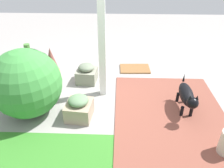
{
  "coord_description": "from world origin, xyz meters",
  "views": [
    {
      "loc": [
        -0.12,
        3.38,
        2.34
      ],
      "look_at": [
        -0.0,
        0.14,
        0.35
      ],
      "focal_mm": 35.63,
      "sensor_mm": 36.0,
      "label": 1
    }
  ],
  "objects_px": {
    "porch_pillar": "(102,28)",
    "dog": "(187,96)",
    "terracotta_pot_spiky": "(52,63)",
    "terracotta_pot_tall": "(30,64)",
    "stone_planter_mid": "(79,108)",
    "round_shrub": "(26,84)",
    "stone_planter_nearest": "(87,73)",
    "doormat": "(135,69)"
  },
  "relations": [
    {
      "from": "terracotta_pot_spiky",
      "to": "dog",
      "type": "xyz_separation_m",
      "value": [
        -2.49,
        1.08,
        -0.0
      ]
    },
    {
      "from": "round_shrub",
      "to": "terracotta_pot_tall",
      "type": "relative_size",
      "value": 1.59
    },
    {
      "from": "stone_planter_nearest",
      "to": "dog",
      "type": "distance_m",
      "value": 1.98
    },
    {
      "from": "stone_planter_mid",
      "to": "terracotta_pot_tall",
      "type": "relative_size",
      "value": 0.68
    },
    {
      "from": "dog",
      "to": "doormat",
      "type": "height_order",
      "value": "dog"
    },
    {
      "from": "stone_planter_mid",
      "to": "terracotta_pot_tall",
      "type": "height_order",
      "value": "terracotta_pot_tall"
    },
    {
      "from": "round_shrub",
      "to": "stone_planter_nearest",
      "type": "bearing_deg",
      "value": -127.23
    },
    {
      "from": "terracotta_pot_tall",
      "to": "dog",
      "type": "height_order",
      "value": "terracotta_pot_tall"
    },
    {
      "from": "terracotta_pot_spiky",
      "to": "round_shrub",
      "type": "bearing_deg",
      "value": 88.03
    },
    {
      "from": "dog",
      "to": "porch_pillar",
      "type": "bearing_deg",
      "value": -19.5
    },
    {
      "from": "round_shrub",
      "to": "terracotta_pot_spiky",
      "type": "xyz_separation_m",
      "value": [
        -0.04,
        -1.18,
        -0.23
      ]
    },
    {
      "from": "stone_planter_mid",
      "to": "dog",
      "type": "height_order",
      "value": "dog"
    },
    {
      "from": "stone_planter_nearest",
      "to": "porch_pillar",
      "type": "bearing_deg",
      "value": 130.15
    },
    {
      "from": "doormat",
      "to": "dog",
      "type": "bearing_deg",
      "value": 116.75
    },
    {
      "from": "round_shrub",
      "to": "dog",
      "type": "bearing_deg",
      "value": -177.6
    },
    {
      "from": "doormat",
      "to": "terracotta_pot_tall",
      "type": "bearing_deg",
      "value": 8.01
    },
    {
      "from": "terracotta_pot_spiky",
      "to": "terracotta_pot_tall",
      "type": "relative_size",
      "value": 0.95
    },
    {
      "from": "dog",
      "to": "terracotta_pot_spiky",
      "type": "bearing_deg",
      "value": -23.39
    },
    {
      "from": "stone_planter_nearest",
      "to": "stone_planter_mid",
      "type": "distance_m",
      "value": 1.13
    },
    {
      "from": "round_shrub",
      "to": "terracotta_pot_spiky",
      "type": "distance_m",
      "value": 1.21
    },
    {
      "from": "porch_pillar",
      "to": "round_shrub",
      "type": "relative_size",
      "value": 2.28
    },
    {
      "from": "stone_planter_mid",
      "to": "round_shrub",
      "type": "bearing_deg",
      "value": -7.24
    },
    {
      "from": "stone_planter_mid",
      "to": "terracotta_pot_tall",
      "type": "distance_m",
      "value": 1.86
    },
    {
      "from": "terracotta_pot_tall",
      "to": "doormat",
      "type": "bearing_deg",
      "value": -171.99
    },
    {
      "from": "stone_planter_nearest",
      "to": "doormat",
      "type": "bearing_deg",
      "value": -150.93
    },
    {
      "from": "porch_pillar",
      "to": "stone_planter_mid",
      "type": "relative_size",
      "value": 5.38
    },
    {
      "from": "stone_planter_nearest",
      "to": "terracotta_pot_tall",
      "type": "height_order",
      "value": "terracotta_pot_tall"
    },
    {
      "from": "porch_pillar",
      "to": "round_shrub",
      "type": "distance_m",
      "value": 1.47
    },
    {
      "from": "terracotta_pot_spiky",
      "to": "doormat",
      "type": "xyz_separation_m",
      "value": [
        -1.74,
        -0.4,
        -0.3
      ]
    },
    {
      "from": "terracotta_pot_tall",
      "to": "terracotta_pot_spiky",
      "type": "bearing_deg",
      "value": 169.74
    },
    {
      "from": "stone_planter_nearest",
      "to": "round_shrub",
      "type": "relative_size",
      "value": 0.4
    },
    {
      "from": "doormat",
      "to": "terracotta_pot_spiky",
      "type": "bearing_deg",
      "value": 12.97
    },
    {
      "from": "terracotta_pot_tall",
      "to": "dog",
      "type": "relative_size",
      "value": 0.89
    },
    {
      "from": "stone_planter_nearest",
      "to": "terracotta_pot_spiky",
      "type": "height_order",
      "value": "terracotta_pot_spiky"
    },
    {
      "from": "stone_planter_mid",
      "to": "doormat",
      "type": "xyz_separation_m",
      "value": [
        -0.98,
        -1.69,
        -0.16
      ]
    },
    {
      "from": "porch_pillar",
      "to": "dog",
      "type": "distance_m",
      "value": 1.75
    },
    {
      "from": "porch_pillar",
      "to": "dog",
      "type": "relative_size",
      "value": 3.23
    },
    {
      "from": "stone_planter_nearest",
      "to": "doormat",
      "type": "height_order",
      "value": "stone_planter_nearest"
    },
    {
      "from": "terracotta_pot_spiky",
      "to": "dog",
      "type": "relative_size",
      "value": 0.84
    },
    {
      "from": "round_shrub",
      "to": "terracotta_pot_tall",
      "type": "distance_m",
      "value": 1.38
    },
    {
      "from": "porch_pillar",
      "to": "terracotta_pot_tall",
      "type": "height_order",
      "value": "porch_pillar"
    },
    {
      "from": "round_shrub",
      "to": "terracotta_pot_spiky",
      "type": "height_order",
      "value": "round_shrub"
    }
  ]
}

